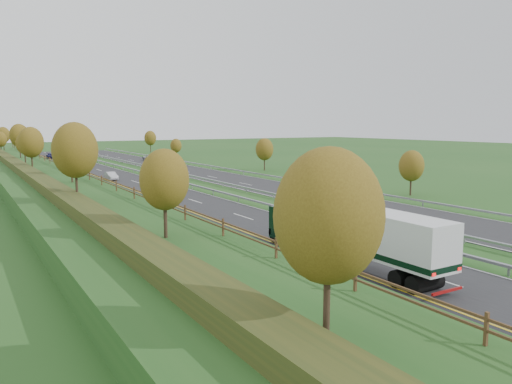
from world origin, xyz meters
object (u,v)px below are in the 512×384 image
road_tanker (66,156)px  car_small_far (50,156)px  car_oncoming (150,158)px  car_dark_near (170,185)px  box_lorry (352,232)px  car_silver_mid (111,176)px

road_tanker → car_small_far: road_tanker is taller
car_oncoming → car_dark_near: bearing=75.5°
box_lorry → car_dark_near: 42.06m
box_lorry → car_dark_near: box_lorry is taller
road_tanker → car_dark_near: 57.38m
box_lorry → car_dark_near: bearing=85.4°
car_silver_mid → car_oncoming: car_oncoming is taller
road_tanker → car_oncoming: (20.23, -0.33, -1.03)m
car_small_far → road_tanker: bearing=-86.8°
car_dark_near → car_silver_mid: bearing=108.3°
box_lorry → car_dark_near: size_ratio=3.58×
car_dark_near → car_oncoming: car_oncoming is taller
car_small_far → car_dark_near: bearing=-84.6°
road_tanker → car_silver_mid: bearing=-90.0°
road_tanker → car_small_far: bearing=90.6°
box_lorry → road_tanker: (-0.20, 99.16, -0.47)m
box_lorry → car_small_far: size_ratio=3.43×
box_lorry → car_small_far: box_lorry is taller
car_dark_near → car_small_far: (-3.78, 79.27, -0.09)m
car_silver_mid → car_oncoming: 44.02m
road_tanker → car_dark_near: (3.56, -57.26, -1.05)m
car_dark_near → car_oncoming: size_ratio=0.80×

